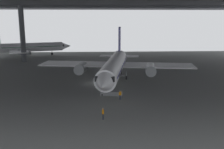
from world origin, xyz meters
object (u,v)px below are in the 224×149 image
(boarding_stairs, at_px, (112,91))
(crew_worker_by_stairs, at_px, (120,95))
(airplane_distant, at_px, (28,47))
(airplane_main, at_px, (114,66))
(crew_worker_near_nose, at_px, (103,113))

(boarding_stairs, bearing_deg, crew_worker_by_stairs, -67.18)
(boarding_stairs, relative_size, airplane_distant, 0.15)
(airplane_main, xyz_separation_m, boarding_stairs, (-1.06, -9.87, -2.68))
(boarding_stairs, distance_m, airplane_distant, 58.85)
(airplane_main, height_order, crew_worker_near_nose, airplane_main)
(crew_worker_near_nose, bearing_deg, airplane_distant, 112.77)
(crew_worker_by_stairs, bearing_deg, crew_worker_near_nose, -109.18)
(crew_worker_near_nose, relative_size, airplane_distant, 0.05)
(crew_worker_by_stairs, relative_size, airplane_distant, 0.05)
(crew_worker_near_nose, bearing_deg, airplane_main, 82.53)
(airplane_main, relative_size, boarding_stairs, 7.74)
(crew_worker_by_stairs, bearing_deg, boarding_stairs, 112.82)
(boarding_stairs, distance_m, crew_worker_near_nose, 11.47)
(boarding_stairs, height_order, airplane_distant, airplane_distant)
(crew_worker_near_nose, xyz_separation_m, crew_worker_by_stairs, (2.94, 8.45, -0.02))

